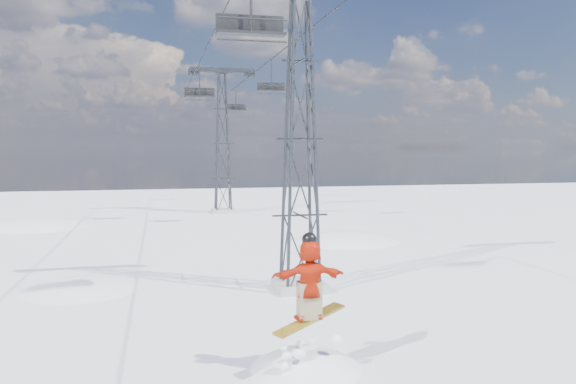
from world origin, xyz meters
name	(u,v)px	position (x,y,z in m)	size (l,w,h in m)	color
ground	(353,380)	(0.00, 0.00, 0.00)	(120.00, 120.00, 0.00)	white
lift_tower_near	(300,140)	(0.80, 8.00, 5.47)	(5.20, 1.80, 11.43)	#999999
lift_tower_far	(223,144)	(0.80, 33.00, 5.47)	(5.20, 1.80, 11.43)	#999999
haul_cables	(249,44)	(0.80, 19.50, 10.85)	(4.46, 51.00, 0.06)	black
lift_chair_near	(251,26)	(-1.40, 5.34, 8.80)	(2.06, 0.59, 2.56)	black
lift_chair_mid	(271,88)	(3.00, 24.27, 9.05)	(1.81, 0.52, 2.25)	black
lift_chair_far	(200,93)	(-1.40, 26.82, 8.84)	(2.02, 0.58, 2.51)	black
lift_chair_extra	(236,108)	(3.00, 41.37, 8.94)	(1.93, 0.55, 2.39)	black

